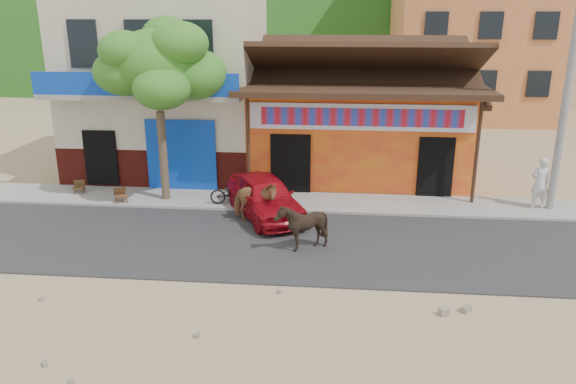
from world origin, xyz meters
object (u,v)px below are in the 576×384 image
at_px(utility_pole, 568,85).
at_px(red_car, 265,196).
at_px(tree, 160,112).
at_px(scooter, 233,193).
at_px(cafe_chair_right, 120,190).
at_px(cow_tan, 255,202).
at_px(pedestrian, 540,183).
at_px(cow_dark, 302,226).
at_px(cafe_chair_left, 78,182).

bearing_deg(utility_pole, red_car, -171.35).
bearing_deg(tree, scooter, -8.20).
distance_m(scooter, cafe_chair_right, 3.80).
xyz_separation_m(cow_tan, scooter, (-0.97, 1.50, -0.22)).
height_order(cow_tan, cafe_chair_right, cow_tan).
bearing_deg(pedestrian, tree, -10.05).
xyz_separation_m(cow_dark, red_car, (-1.34, 2.47, -0.02)).
xyz_separation_m(red_car, scooter, (-1.20, 0.85, -0.19)).
bearing_deg(tree, pedestrian, 0.87).
height_order(tree, cow_tan, tree).
relative_size(utility_pole, cafe_chair_left, 10.17).
relative_size(tree, cow_dark, 4.38).
xyz_separation_m(tree, utility_pole, (12.80, 0.20, 1.00)).
bearing_deg(tree, cafe_chair_right, -160.35).
bearing_deg(scooter, utility_pole, -94.42).
bearing_deg(cow_dark, utility_pole, 129.14).
bearing_deg(cafe_chair_left, scooter, -22.56).
relative_size(scooter, cafe_chair_left, 1.91).
bearing_deg(cafe_chair_right, cow_dark, -57.22).
bearing_deg(cow_dark, pedestrian, 130.32).
bearing_deg(cow_tan, utility_pole, -59.11).
distance_m(utility_pole, cafe_chair_right, 14.66).
distance_m(red_car, cafe_chair_right, 5.05).
relative_size(cow_tan, red_car, 0.42).
bearing_deg(cafe_chair_left, cow_dark, -41.70).
distance_m(pedestrian, cafe_chair_right, 13.81).
distance_m(cow_tan, pedestrian, 9.24).
distance_m(cow_dark, cafe_chair_left, 9.14).
xyz_separation_m(utility_pole, cafe_chair_left, (-16.07, 0.15, -3.61)).
bearing_deg(red_car, cow_dark, -89.94).
xyz_separation_m(cow_tan, cafe_chair_right, (-4.77, 1.35, -0.20)).
bearing_deg(red_car, scooter, 116.23).
relative_size(red_car, cafe_chair_right, 4.66).
xyz_separation_m(cow_dark, scooter, (-2.54, 3.33, -0.21)).
relative_size(utility_pole, scooter, 5.32).
relative_size(tree, cow_tan, 3.63).
bearing_deg(cow_dark, cafe_chair_right, -103.70).
relative_size(scooter, cafe_chair_right, 1.79).
relative_size(tree, scooter, 3.99).
height_order(utility_pole, pedestrian, utility_pole).
relative_size(cow_tan, cow_dark, 1.21).
height_order(utility_pole, cow_tan, utility_pole).
relative_size(cow_tan, cafe_chair_left, 2.10).
distance_m(utility_pole, scooter, 11.02).
xyz_separation_m(red_car, cafe_chair_left, (-6.87, 1.55, -0.19)).
bearing_deg(cafe_chair_right, red_car, -38.58).
bearing_deg(tree, cow_dark, -36.65).
bearing_deg(cafe_chair_right, pedestrian, -27.76).
bearing_deg(cow_tan, pedestrian, -58.64).
bearing_deg(cafe_chair_right, cafe_chair_left, 125.01).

